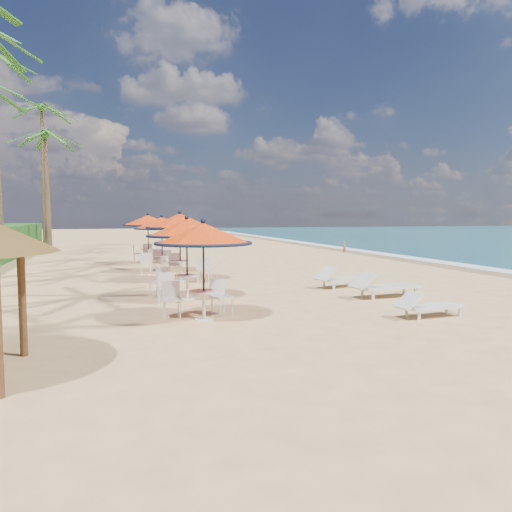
% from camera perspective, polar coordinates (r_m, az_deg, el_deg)
% --- Properties ---
extents(ground, '(160.00, 160.00, 0.00)m').
position_cam_1_polar(ground, '(13.58, 15.30, -5.82)').
color(ground, tan).
rests_on(ground, ground).
extents(foam_strip, '(1.20, 140.00, 0.04)m').
position_cam_1_polar(foam_strip, '(27.01, 20.84, -0.79)').
color(foam_strip, white).
rests_on(foam_strip, ground).
extents(wetsand_band, '(1.40, 140.00, 0.02)m').
position_cam_1_polar(wetsand_band, '(26.47, 19.29, -0.85)').
color(wetsand_band, olive).
rests_on(wetsand_band, ground).
extents(station_0, '(2.27, 2.27, 2.37)m').
position_cam_1_polar(station_0, '(11.59, -6.13, 1.52)').
color(station_0, black).
rests_on(station_0, ground).
extents(station_1, '(2.33, 2.33, 2.43)m').
position_cam_1_polar(station_1, '(14.51, -8.25, 2.34)').
color(station_1, black).
rests_on(station_1, ground).
extents(station_2, '(2.50, 2.54, 2.61)m').
position_cam_1_polar(station_2, '(18.60, -8.58, 3.26)').
color(station_2, black).
rests_on(station_2, ground).
extents(station_3, '(2.36, 2.44, 2.46)m').
position_cam_1_polar(station_3, '(21.73, -10.79, 2.93)').
color(station_3, black).
rests_on(station_3, ground).
extents(station_4, '(2.45, 2.45, 2.55)m').
position_cam_1_polar(station_4, '(25.49, -12.22, 3.31)').
color(station_4, black).
rests_on(station_4, ground).
extents(lounger_near, '(1.79, 0.71, 0.63)m').
position_cam_1_polar(lounger_near, '(12.65, 19.01, -5.33)').
color(lounger_near, silver).
rests_on(lounger_near, ground).
extents(lounger_mid, '(2.20, 0.86, 0.77)m').
position_cam_1_polar(lounger_mid, '(15.26, 14.29, -3.28)').
color(lounger_mid, silver).
rests_on(lounger_mid, ground).
extents(lounger_far, '(2.07, 1.10, 0.71)m').
position_cam_1_polar(lounger_far, '(17.09, 9.60, -2.45)').
color(lounger_far, silver).
rests_on(lounger_far, ground).
extents(palm_6, '(5.00, 5.00, 7.83)m').
position_cam_1_polar(palm_6, '(35.10, -22.94, 11.98)').
color(palm_6, brown).
rests_on(palm_6, ground).
extents(palm_7, '(5.00, 5.00, 10.29)m').
position_cam_1_polar(palm_7, '(39.62, -23.27, 14.48)').
color(palm_7, brown).
rests_on(palm_7, ground).
extents(person, '(0.27, 0.35, 0.84)m').
position_cam_1_polar(person, '(32.25, 10.06, 1.05)').
color(person, '#926B4A').
rests_on(person, ground).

